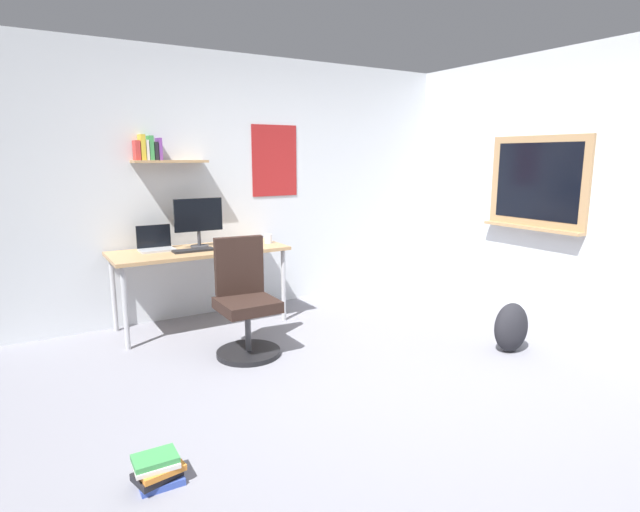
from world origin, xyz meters
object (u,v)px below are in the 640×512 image
Objects in this scene: office_chair at (245,305)px; laptop at (156,244)px; computer_mouse at (223,247)px; backpack at (511,327)px; desk at (200,256)px; monitor_primary at (199,219)px; keyboard at (194,250)px; coffee_mug at (268,239)px; book_stack_on_floor at (158,470)px.

office_chair is 1.17m from laptop.
computer_mouse is 0.25× the size of backpack.
computer_mouse is (0.20, -0.08, 0.09)m from desk.
keyboard is at bearing -122.40° from monitor_primary.
keyboard reaches higher than desk.
monitor_primary is at bearing 92.67° from office_chair.
computer_mouse is 2.65m from backpack.
laptop is 0.67× the size of monitor_primary.
computer_mouse is (0.28, 0.00, 0.01)m from keyboard.
desk is 0.14m from keyboard.
office_chair is 2.05× the size of monitor_primary.
computer_mouse reaches higher than backpack.
monitor_primary is at bearing 69.45° from desk.
desk is at bearing 157.70° from computer_mouse.
keyboard reaches higher than backpack.
computer_mouse is at bearing -49.60° from monitor_primary.
desk is 5.14× the size of laptop.
laptop is 0.37m from keyboard.
keyboard is 0.78m from coffee_mug.
monitor_primary is at bearing 168.11° from coffee_mug.
backpack is (1.97, -1.97, -0.47)m from desk.
office_chair is at bearing 52.40° from book_stack_on_floor.
laptop is at bearing 173.10° from monitor_primary.
keyboard is 0.28m from computer_mouse.
book_stack_on_floor is (-1.17, -2.14, -0.69)m from computer_mouse.
coffee_mug reaches higher than backpack.
book_stack_on_floor is (-1.06, -1.37, -0.33)m from office_chair.
coffee_mug is at bearing -11.89° from monitor_primary.
office_chair is 0.86m from keyboard.
monitor_primary reaches higher than book_stack_on_floor.
monitor_primary is (-0.04, 0.96, 0.61)m from office_chair.
office_chair is 2.57× the size of keyboard.
desk is 15.34× the size of computer_mouse.
keyboard is at bearing 67.38° from book_stack_on_floor.
computer_mouse reaches higher than book_stack_on_floor.
book_stack_on_floor is (-1.67, -2.19, -0.72)m from coffee_mug.
computer_mouse is (0.12, 0.77, 0.35)m from office_chair.
laptop reaches higher than book_stack_on_floor.
backpack is at bearing -56.68° from coffee_mug.
laptop reaches higher than backpack.
keyboard is 2.84m from backpack.
laptop is 2.56m from book_stack_on_floor.
backpack is (2.05, -1.89, -0.55)m from keyboard.
coffee_mug is (0.61, 0.82, 0.38)m from office_chair.
coffee_mug reaches higher than book_stack_on_floor.
office_chair reaches higher than desk.
monitor_primary is 4.46× the size of computer_mouse.
monitor_primary reaches higher than office_chair.
office_chair is at bearing -84.34° from desk.
monitor_primary reaches higher than desk.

